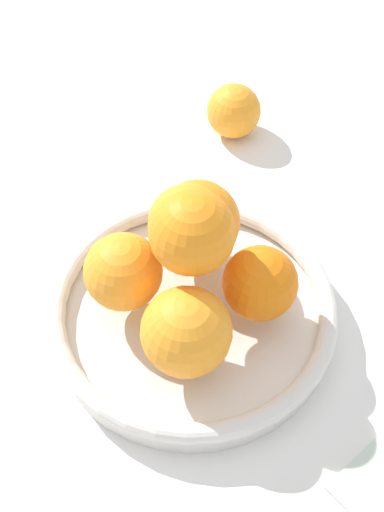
# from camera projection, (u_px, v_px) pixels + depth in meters

# --- Properties ---
(ground_plane) EXTENTS (4.00, 4.00, 0.00)m
(ground_plane) POSITION_uv_depth(u_px,v_px,m) (192.00, 324.00, 0.71)
(ground_plane) COLOR white
(fruit_bowl) EXTENTS (0.28, 0.28, 0.04)m
(fruit_bowl) POSITION_uv_depth(u_px,v_px,m) (192.00, 313.00, 0.70)
(fruit_bowl) COLOR silver
(fruit_bowl) RESTS_ON ground_plane
(orange_pile) EXTENTS (0.19, 0.20, 0.14)m
(orange_pile) POSITION_uv_depth(u_px,v_px,m) (190.00, 262.00, 0.64)
(orange_pile) COLOR orange
(orange_pile) RESTS_ON fruit_bowl
(stray_orange) EXTENTS (0.07, 0.07, 0.07)m
(stray_orange) POSITION_uv_depth(u_px,v_px,m) (234.00, 111.00, 0.87)
(stray_orange) COLOR orange
(stray_orange) RESTS_ON ground_plane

